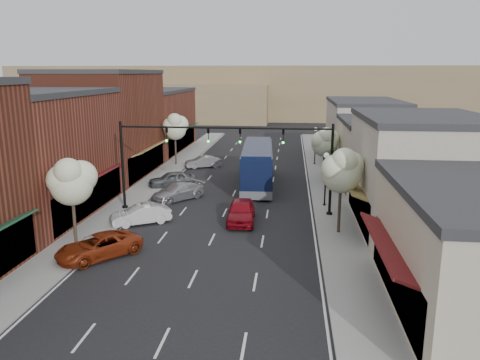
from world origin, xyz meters
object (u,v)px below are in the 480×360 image
(tree_left_far, at_px, (175,126))
(parked_car_c, at_px, (178,192))
(tree_right_far, at_px, (325,141))
(lamp_post_far, at_px, (315,140))
(parked_car_a, at_px, (99,246))
(signal_mast_right, at_px, (299,155))
(coach_bus, at_px, (257,165))
(signal_mast_left, at_px, (152,153))
(tree_left_near, at_px, (71,180))
(tree_right_near, at_px, (342,170))
(red_hatchback, at_px, (241,211))
(parked_car_d, at_px, (172,179))
(parked_car_e, at_px, (203,162))
(lamp_post_near, at_px, (326,171))
(parked_car_b, at_px, (141,214))

(tree_left_far, height_order, parked_car_c, tree_left_far)
(tree_right_far, relative_size, lamp_post_far, 1.22)
(parked_car_a, bearing_deg, tree_left_far, 135.32)
(signal_mast_right, bearing_deg, lamp_post_far, 83.78)
(parked_car_c, bearing_deg, coach_bus, 84.40)
(signal_mast_left, height_order, tree_left_near, signal_mast_left)
(signal_mast_right, height_order, tree_right_near, signal_mast_right)
(red_hatchback, relative_size, parked_car_d, 1.11)
(parked_car_c, bearing_deg, signal_mast_left, -68.11)
(coach_bus, relative_size, parked_car_e, 3.16)
(parked_car_d, bearing_deg, tree_left_far, 164.57)
(signal_mast_left, bearing_deg, tree_left_near, -108.10)
(coach_bus, xyz_separation_m, parked_car_e, (-6.78, 7.70, -1.34))
(signal_mast_right, relative_size, lamp_post_far, 1.85)
(lamp_post_near, relative_size, parked_car_c, 0.91)
(tree_right_far, bearing_deg, parked_car_d, -164.19)
(tree_right_far, height_order, parked_car_c, tree_right_far)
(parked_car_b, bearing_deg, red_hatchback, 69.10)
(lamp_post_near, bearing_deg, signal_mast_left, -169.44)
(tree_right_far, xyz_separation_m, red_hatchback, (-6.85, -14.08, -3.17))
(lamp_post_far, bearing_deg, red_hatchback, -105.89)
(tree_left_near, height_order, parked_car_a, tree_left_near)
(red_hatchback, distance_m, parked_car_a, 10.72)
(signal_mast_left, bearing_deg, signal_mast_right, 0.00)
(signal_mast_left, xyz_separation_m, coach_bus, (7.46, 9.46, -2.61))
(tree_right_far, distance_m, lamp_post_far, 8.13)
(parked_car_c, bearing_deg, lamp_post_near, 36.52)
(signal_mast_right, distance_m, parked_car_b, 12.36)
(parked_car_b, bearing_deg, tree_left_far, 156.57)
(tree_right_near, distance_m, parked_car_a, 15.96)
(tree_right_near, relative_size, lamp_post_near, 1.34)
(tree_left_near, xyz_separation_m, parked_car_a, (2.16, -1.65, -3.53))
(lamp_post_far, relative_size, red_hatchback, 0.92)
(lamp_post_far, bearing_deg, tree_left_near, -119.78)
(parked_car_d, bearing_deg, signal_mast_left, -22.67)
(parked_car_c, distance_m, parked_car_d, 4.81)
(signal_mast_left, distance_m, tree_right_near, 14.55)
(tree_left_near, distance_m, lamp_post_near, 19.25)
(tree_right_near, height_order, red_hatchback, tree_right_near)
(parked_car_b, xyz_separation_m, parked_car_c, (1.10, 6.67, 0.01))
(tree_left_far, bearing_deg, lamp_post_near, -43.89)
(signal_mast_right, xyz_separation_m, parked_car_b, (-11.23, -3.34, -3.92))
(coach_bus, height_order, parked_car_d, coach_bus)
(signal_mast_left, xyz_separation_m, parked_car_d, (-0.58, 7.83, -3.88))
(parked_car_b, bearing_deg, signal_mast_left, 149.68)
(parked_car_c, bearing_deg, tree_left_far, 144.73)
(parked_car_b, height_order, parked_car_d, parked_car_d)
(tree_right_near, xyz_separation_m, parked_car_c, (-12.86, 7.38, -3.75))
(lamp_post_far, bearing_deg, tree_right_far, -86.12)
(signal_mast_right, relative_size, tree_right_far, 1.51)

